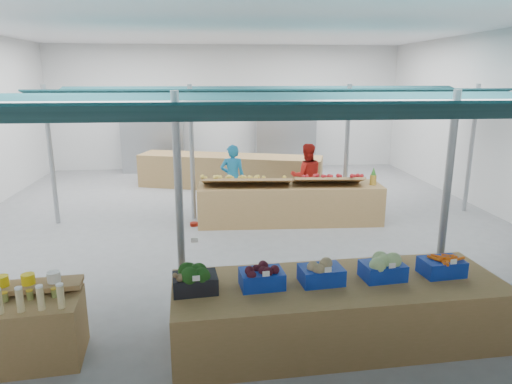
# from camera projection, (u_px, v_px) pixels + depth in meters

# --- Properties ---
(floor) EXTENTS (13.00, 13.00, 0.00)m
(floor) POSITION_uv_depth(u_px,v_px,m) (239.00, 224.00, 10.04)
(floor) COLOR slate
(floor) RESTS_ON ground
(hall) EXTENTS (13.00, 13.00, 13.00)m
(hall) POSITION_uv_depth(u_px,v_px,m) (234.00, 99.00, 10.77)
(hall) COLOR silver
(hall) RESTS_ON ground
(pole_grid) EXTENTS (10.00, 4.60, 3.00)m
(pole_grid) POSITION_uv_depth(u_px,v_px,m) (288.00, 156.00, 7.98)
(pole_grid) COLOR gray
(pole_grid) RESTS_ON floor
(awnings) EXTENTS (9.50, 7.08, 0.30)m
(awnings) POSITION_uv_depth(u_px,v_px,m) (289.00, 99.00, 7.74)
(awnings) COLOR #0A282E
(awnings) RESTS_ON pole_grid
(back_shelving_left) EXTENTS (2.00, 0.50, 2.00)m
(back_shelving_left) POSITION_uv_depth(u_px,v_px,m) (153.00, 142.00, 15.33)
(back_shelving_left) COLOR #B23F33
(back_shelving_left) RESTS_ON floor
(back_shelving_right) EXTENTS (2.00, 0.50, 2.00)m
(back_shelving_right) POSITION_uv_depth(u_px,v_px,m) (285.00, 141.00, 15.77)
(back_shelving_right) COLOR #B23F33
(back_shelving_right) RESTS_ON floor
(bottle_shelf) EXTENTS (1.73, 1.18, 1.02)m
(bottle_shelf) POSITION_uv_depth(u_px,v_px,m) (5.00, 328.00, 5.12)
(bottle_shelf) COLOR olive
(bottle_shelf) RESTS_ON floor
(veg_counter) EXTENTS (4.03, 1.52, 0.77)m
(veg_counter) POSITION_uv_depth(u_px,v_px,m) (337.00, 310.00, 5.56)
(veg_counter) COLOR olive
(veg_counter) RESTS_ON floor
(fruit_counter) EXTENTS (4.04, 1.12, 0.86)m
(fruit_counter) POSITION_uv_depth(u_px,v_px,m) (290.00, 204.00, 10.06)
(fruit_counter) COLOR olive
(fruit_counter) RESTS_ON floor
(far_counter) EXTENTS (5.36, 2.57, 0.95)m
(far_counter) POSITION_uv_depth(u_px,v_px,m) (230.00, 171.00, 13.24)
(far_counter) COLOR olive
(far_counter) RESTS_ON floor
(vendor_left) EXTENTS (0.60, 0.41, 1.60)m
(vendor_left) POSITION_uv_depth(u_px,v_px,m) (233.00, 178.00, 10.91)
(vendor_left) COLOR #1A75A9
(vendor_left) RESTS_ON floor
(vendor_right) EXTENTS (0.80, 0.64, 1.60)m
(vendor_right) POSITION_uv_depth(u_px,v_px,m) (306.00, 176.00, 11.09)
(vendor_right) COLOR red
(vendor_right) RESTS_ON floor
(crate_broccoli) EXTENTS (0.53, 0.43, 0.35)m
(crate_broccoli) POSITION_uv_depth(u_px,v_px,m) (195.00, 278.00, 5.18)
(crate_broccoli) COLOR black
(crate_broccoli) RESTS_ON veg_counter
(crate_beets) EXTENTS (0.53, 0.43, 0.29)m
(crate_beets) POSITION_uv_depth(u_px,v_px,m) (262.00, 276.00, 5.30)
(crate_beets) COLOR #0E2E9D
(crate_beets) RESTS_ON veg_counter
(crate_celeriac) EXTENTS (0.53, 0.43, 0.31)m
(crate_celeriac) POSITION_uv_depth(u_px,v_px,m) (321.00, 271.00, 5.40)
(crate_celeriac) COLOR #0E2E9D
(crate_celeriac) RESTS_ON veg_counter
(crate_cabbage) EXTENTS (0.53, 0.43, 0.35)m
(crate_cabbage) POSITION_uv_depth(u_px,v_px,m) (383.00, 266.00, 5.51)
(crate_cabbage) COLOR #0E2E9D
(crate_cabbage) RESTS_ON veg_counter
(crate_carrots) EXTENTS (0.53, 0.43, 0.29)m
(crate_carrots) POSITION_uv_depth(u_px,v_px,m) (442.00, 266.00, 5.64)
(crate_carrots) COLOR #0E2E9D
(crate_carrots) RESTS_ON veg_counter
(sparrow) EXTENTS (0.12, 0.09, 0.11)m
(sparrow) POSITION_uv_depth(u_px,v_px,m) (179.00, 277.00, 5.00)
(sparrow) COLOR brown
(sparrow) RESTS_ON crate_broccoli
(pole_ribbon) EXTENTS (0.12, 0.12, 0.28)m
(pole_ribbon) POSITION_uv_depth(u_px,v_px,m) (194.00, 226.00, 6.54)
(pole_ribbon) COLOR #B01A0B
(pole_ribbon) RESTS_ON pole_grid
(apple_heap_yellow) EXTENTS (1.95, 0.86, 0.27)m
(apple_heap_yellow) POSITION_uv_depth(u_px,v_px,m) (247.00, 179.00, 9.77)
(apple_heap_yellow) COLOR #997247
(apple_heap_yellow) RESTS_ON fruit_counter
(apple_heap_red) EXTENTS (1.55, 0.83, 0.27)m
(apple_heap_red) POSITION_uv_depth(u_px,v_px,m) (328.00, 178.00, 9.87)
(apple_heap_red) COLOR #997247
(apple_heap_red) RESTS_ON fruit_counter
(pineapple) EXTENTS (0.14, 0.14, 0.39)m
(pineapple) POSITION_uv_depth(u_px,v_px,m) (373.00, 177.00, 9.92)
(pineapple) COLOR #8C6019
(pineapple) RESTS_ON fruit_counter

